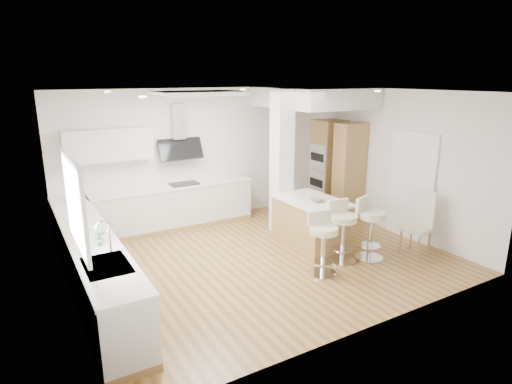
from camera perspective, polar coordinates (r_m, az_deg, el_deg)
ground at (r=7.46m, az=0.59°, el=-8.75°), size 6.00×6.00×0.00m
ceiling at (r=7.46m, az=0.59°, el=-8.75°), size 6.00×5.00×0.02m
wall_back at (r=9.20m, az=-7.45°, el=4.87°), size 6.00×0.04×2.80m
wall_left at (r=6.09m, az=-24.37°, el=-1.73°), size 0.04×5.00×2.80m
wall_right at (r=8.90m, az=17.45°, el=3.95°), size 0.04×5.00×2.80m
skylight at (r=7.00m, az=-7.66°, el=12.94°), size 4.10×2.10×0.06m
window_left at (r=5.15m, az=-23.05°, el=-1.09°), size 0.06×1.28×1.07m
doorway_right at (r=8.59m, az=20.05°, el=0.59°), size 0.05×1.00×2.10m
counter_left at (r=6.65m, az=-21.13°, el=-8.65°), size 0.63×4.50×1.35m
counter_back at (r=8.79m, az=-12.07°, el=-0.54°), size 3.62×0.63×2.50m
pillar at (r=8.35m, az=3.45°, el=3.91°), size 0.35×0.35×2.80m
soffit at (r=9.18m, az=7.56°, el=12.39°), size 1.78×2.20×0.40m
oven_column at (r=9.61m, az=10.59°, el=3.04°), size 0.63×1.21×2.10m
peninsula at (r=7.96m, az=7.35°, el=-3.95°), size 0.95×1.43×0.93m
bar_stool_a at (r=6.75m, az=8.90°, el=-6.39°), size 0.53×0.53×1.01m
bar_stool_b at (r=7.27m, az=11.46°, el=-4.75°), size 0.49×0.49×1.05m
bar_stool_c at (r=7.47m, az=14.93°, el=-4.29°), size 0.62×0.62×1.07m
dining_chair at (r=8.02m, az=21.01°, el=-3.51°), size 0.50×0.50×1.12m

